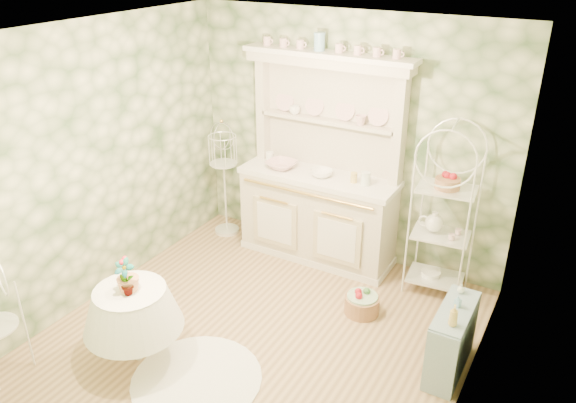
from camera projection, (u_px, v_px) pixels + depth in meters
The scene contains 21 objects.
floor at pixel (261, 333), 5.22m from camera, with size 3.60×3.60×0.00m, color tan.
ceiling at pixel (254, 34), 4.06m from camera, with size 3.60×3.60×0.00m, color white.
wall_left at pixel (102, 163), 5.44m from camera, with size 3.60×3.60×0.00m, color beige.
wall_right at pixel (480, 258), 3.83m from camera, with size 3.60×3.60×0.00m, color beige.
wall_back at pixel (348, 140), 6.05m from camera, with size 3.60×3.60×0.00m, color beige.
wall_front at pixel (90, 319), 3.23m from camera, with size 3.60×3.60×0.00m, color beige.
kitchen_dresser at pixel (319, 162), 6.01m from camera, with size 1.87×0.61×2.29m, color beige.
bakers_rack at pixel (444, 213), 5.48m from camera, with size 0.55×0.40×1.78m, color white.
side_shelf at pixel (452, 339), 4.66m from camera, with size 0.27×0.73×0.63m, color #88A1B0.
round_table at pixel (135, 329), 4.77m from camera, with size 0.57×0.57×0.63m, color white.
birdcage_stand at pixel (224, 180), 6.71m from camera, with size 0.33×0.33×1.39m, color white.
floor_basket at pixel (362, 302), 5.45m from camera, with size 0.38×0.38×0.24m, color #AA7752.
lace_rug at pixel (197, 379), 4.67m from camera, with size 1.09×1.09×0.01m, color white.
bowl_floral at pixel (281, 168), 6.22m from camera, with size 0.33×0.33×0.08m, color white.
bowl_white at pixel (321, 176), 6.01m from camera, with size 0.24×0.24×0.08m, color white.
cup_left at pixel (295, 112), 6.11m from camera, with size 0.12×0.12×0.09m, color white.
cup_right at pixel (361, 122), 5.76m from camera, with size 0.11×0.11×0.10m, color white.
potted_geranium at pixel (126, 280), 4.49m from camera, with size 0.17×0.12×0.32m, color #3F7238.
bottle_amber at pixel (453, 318), 4.32m from camera, with size 0.07×0.07×0.18m, color tan.
bottle_blue at pixel (458, 302), 4.55m from camera, with size 0.05×0.05×0.10m, color #7BB0D2.
bottle_glass at pixel (461, 289), 4.73m from camera, with size 0.06×0.06×0.08m, color silver.
Camera 1 is at (2.29, -3.51, 3.35)m, focal length 35.00 mm.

